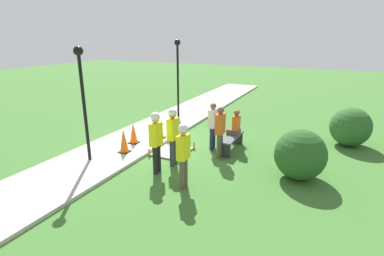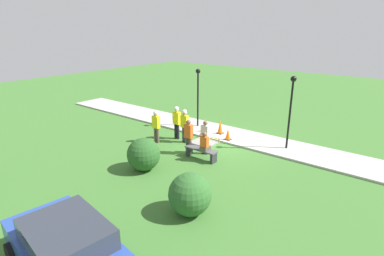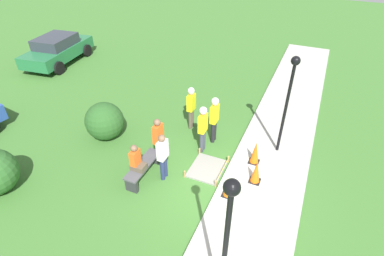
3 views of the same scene
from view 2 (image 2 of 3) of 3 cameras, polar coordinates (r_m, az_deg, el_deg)
name	(u,v)px [view 2 (image 2 of 3)]	position (r m, az deg, el deg)	size (l,w,h in m)	color
ground_plane	(223,143)	(16.01, 5.97, -2.88)	(60.00, 60.00, 0.00)	#3D702D
sidewalk	(235,136)	(16.99, 8.20, -1.51)	(28.00, 2.47, 0.10)	#ADAAA3
wet_concrete_patch	(204,142)	(15.94, 2.25, -2.74)	(1.30, 1.11, 0.26)	gray
traffic_cone_near_patch	(228,134)	(16.16, 6.86, -1.22)	(0.34, 0.34, 0.59)	black
traffic_cone_far_patch	(220,127)	(17.04, 5.40, 0.20)	(0.34, 0.34, 0.77)	black
traffic_cone_sidewalk_edge	(205,125)	(17.30, 2.52, 0.63)	(0.34, 0.34, 0.82)	black
park_bench	(201,152)	(13.91, 1.74, -4.56)	(1.60, 0.44, 0.51)	#2D2D33
person_seated_on_bench	(205,143)	(13.55, 2.45, -2.89)	(0.36, 0.44, 0.89)	brown
worker_supervisor	(177,120)	(16.24, -2.95, 1.62)	(0.40, 0.26, 1.83)	black
worker_assistant	(185,123)	(15.70, -1.42, 0.97)	(0.40, 0.26, 1.80)	#383D47
worker_trainee	(156,124)	(15.79, -6.87, 0.82)	(0.40, 0.25, 1.76)	brown
bystander_in_orange_shirt	(189,135)	(14.25, -0.67, -1.31)	(0.40, 0.23, 1.72)	brown
bystander_in_gray_shirt	(205,135)	(14.28, 2.53, -1.41)	(0.40, 0.22, 1.67)	navy
lamppost_near	(198,89)	(17.86, 1.13, 7.52)	(0.28, 0.28, 3.47)	black
lamppost_far	(291,102)	(15.07, 18.36, 4.81)	(0.28, 0.28, 3.60)	black
parked_car_blue	(69,250)	(8.21, -22.45, -20.64)	(4.42, 2.51, 1.50)	#28479E
shrub_rounded_near	(190,194)	(9.87, -0.40, -12.52)	(1.42, 1.42, 1.42)	#2D6028
shrub_rounded_mid	(144,154)	(12.91, -9.19, -4.98)	(1.42, 1.42, 1.42)	#285623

